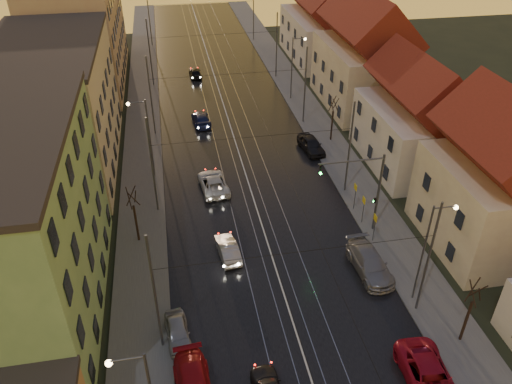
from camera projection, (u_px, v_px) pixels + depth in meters
road at (230, 124)px, 58.39m from camera, size 16.00×120.00×0.04m
sidewalk_left at (143, 131)px, 56.85m from camera, size 4.00×120.00×0.15m
sidewalk_right at (312, 117)px, 59.87m from camera, size 4.00×120.00×0.15m
tram_rail_0 at (211, 126)px, 58.04m from camera, size 0.06×120.00×0.03m
tram_rail_1 at (223, 125)px, 58.26m from camera, size 0.06×120.00×0.03m
tram_rail_2 at (236, 124)px, 58.49m from camera, size 0.06×120.00×0.03m
tram_rail_3 at (248, 123)px, 58.70m from camera, size 0.06×120.00×0.03m
apartment_left_1 at (5, 233)px, 30.87m from camera, size 10.00×18.00×13.00m
apartment_left_2 at (55, 109)px, 47.53m from camera, size 10.00×20.00×12.00m
apartment_left_3 at (80, 29)px, 66.63m from camera, size 10.00×24.00×14.00m
house_right_1 at (497, 185)px, 37.47m from camera, size 8.67×10.20×10.80m
house_right_2 at (418, 121)px, 48.57m from camera, size 9.18×12.24×9.20m
house_right_3 at (364, 59)px, 60.21m from camera, size 9.18×14.28×11.50m
house_right_4 at (321, 25)px, 75.38m from camera, size 9.18×16.32×10.00m
catenary_pole_l_1 at (155, 295)px, 29.22m from camera, size 0.16×0.16×9.00m
catenary_pole_r_1 at (428, 260)px, 31.82m from camera, size 0.16×0.16×9.00m
catenary_pole_l_2 at (152, 167)px, 41.51m from camera, size 0.16×0.16×9.00m
catenary_pole_r_2 at (349, 149)px, 44.10m from camera, size 0.16×0.16×9.00m
catenary_pole_l_3 at (151, 97)px, 53.80m from camera, size 0.16×0.16×9.00m
catenary_pole_r_3 at (305, 86)px, 56.39m from camera, size 0.16×0.16×9.00m
catenary_pole_l_4 at (150, 53)px, 66.08m from camera, size 0.16×0.16×9.00m
catenary_pole_r_4 at (277, 46)px, 68.68m from camera, size 0.16×0.16×9.00m
catenary_pole_l_5 at (149, 18)px, 80.83m from camera, size 0.16×0.16×9.00m
catenary_pole_r_5 at (253, 13)px, 83.42m from camera, size 0.16×0.16×9.00m
street_lamp_1 at (429, 244)px, 32.50m from camera, size 1.75×0.32×8.00m
street_lamp_2 at (146, 131)px, 46.13m from camera, size 1.75×0.32×8.00m
street_lamp_3 at (294, 62)px, 61.99m from camera, size 1.75×0.32×8.00m
traffic_light_mast at (368, 185)px, 39.04m from camera, size 5.30×0.32×7.20m
bare_tree_0 at (135, 216)px, 39.11m from camera, size 1.09×1.09×5.11m
bare_tree_1 at (469, 313)px, 30.71m from camera, size 1.09×1.09×5.11m
bare_tree_2 at (332, 120)px, 53.68m from camera, size 1.09×1.09×5.11m
driving_car_1 at (228, 249)px, 38.64m from camera, size 1.81×4.10×1.31m
driving_car_2 at (213, 183)px, 46.48m from camera, size 2.85×5.34×1.43m
driving_car_3 at (201, 119)px, 58.10m from camera, size 2.17×4.71×1.33m
driving_car_4 at (195, 73)px, 70.80m from camera, size 1.71×3.91×1.31m
parked_left_3 at (178, 332)px, 31.88m from camera, size 1.82×3.79×1.25m
parked_right_0 at (430, 379)px, 28.81m from camera, size 2.95×5.78×1.56m
parked_right_1 at (370, 263)px, 37.09m from camera, size 2.46×5.49×1.56m
parked_right_2 at (311, 145)px, 52.64m from camera, size 2.39×4.76×1.56m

